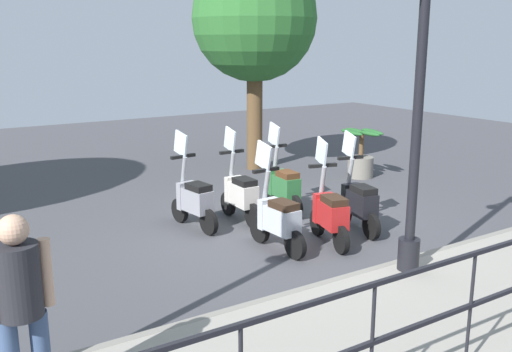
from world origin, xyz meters
The scene contains 12 objects.
ground_plane centered at (0.00, 0.00, 0.00)m, with size 28.00×28.00×0.00m, color #424247.
promenade_walkway centered at (-3.15, 0.00, 0.07)m, with size 2.20×20.00×0.15m.
lamp_post_near centered at (-2.40, -0.08, 1.88)m, with size 0.26×0.90×3.94m.
pedestrian_distant centered at (-2.85, 4.48, 1.08)m, with size 0.35×0.49×1.59m.
tree_distant centered at (4.05, -1.93, 3.38)m, with size 2.79×2.79×4.80m.
potted_palm centered at (2.08, -3.43, 0.45)m, with size 1.06×0.66×1.05m.
scooter_near_0 centered at (-0.63, -0.86, 0.48)m, with size 1.22×0.48×1.54m.
scooter_near_1 centered at (-0.85, -0.10, 0.48)m, with size 1.21×0.52×1.54m.
scooter_near_2 centered at (-0.66, 0.69, 0.48)m, with size 1.23×0.44×1.54m.
scooter_far_0 centered at (0.83, -0.46, 0.48)m, with size 1.23×0.44×1.54m.
scooter_far_1 centered at (0.79, 0.43, 0.48)m, with size 1.23×0.44×1.54m.
scooter_far_2 centered at (0.88, 1.24, 0.48)m, with size 1.23×0.44×1.54m.
Camera 1 is at (-6.97, 5.09, 2.92)m, focal length 40.00 mm.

